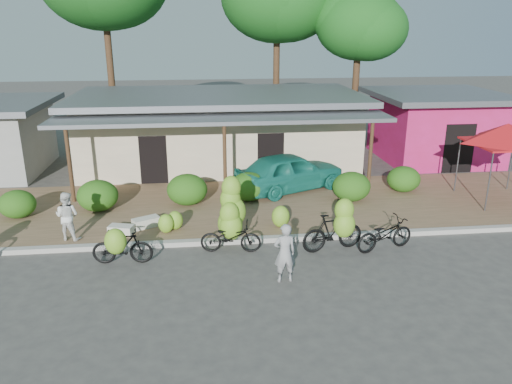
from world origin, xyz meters
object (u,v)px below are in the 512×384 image
sack_far (121,230)px  teal_van (290,172)px  red_canopy (507,134)px  bike_center (231,221)px  tree_near_right (355,23)px  sack_near (146,222)px  vendor (285,253)px  bike_right (336,229)px  bystander (67,216)px  bike_left (121,246)px  bike_far_right (385,234)px

sack_far → teal_van: size_ratio=0.17×
red_canopy → teal_van: bearing=165.5°
bike_center → teal_van: size_ratio=0.48×
tree_near_right → bike_center: size_ratio=3.78×
sack_near → vendor: bearing=-44.7°
bike_right → vendor: (-1.74, -1.53, 0.06)m
red_canopy → bystander: red_canopy is taller
tree_near_right → bike_left: size_ratio=4.77×
bike_left → bike_right: bearing=-84.2°
tree_near_right → bike_center: 15.89m
bike_center → red_canopy: bearing=-66.6°
bike_left → bike_far_right: bearing=-84.5°
bike_center → bike_right: bearing=-95.0°
bike_far_right → sack_near: (-7.11, 2.28, -0.22)m
sack_near → bystander: bearing=-161.9°
vendor → bike_left: bearing=-23.8°
bike_right → bike_far_right: (1.50, 0.01, -0.25)m
bike_left → vendor: size_ratio=1.07×
bike_far_right → bystander: size_ratio=1.33×
bike_center → sack_far: bearing=79.1°
bystander → teal_van: bearing=-135.6°
bike_right → sack_near: size_ratio=2.33×
bike_far_right → vendor: vendor is taller
vendor → bystander: 6.84m
red_canopy → bike_center: bearing=-164.1°
tree_near_right → bike_right: bearing=-108.0°
bike_center → bike_far_right: 4.53m
bike_center → teal_van: 5.49m
bike_center → vendor: bearing=-143.2°
sack_near → vendor: vendor is taller
bike_far_right → sack_near: bearing=55.3°
bike_right → bike_center: bearing=65.3°
bystander → teal_van: 8.45m
sack_far → bike_far_right: bearing=-12.7°
sack_near → bystander: 2.42m
red_canopy → bike_right: bearing=-153.7°
bike_center → bike_far_right: (4.47, -0.65, -0.34)m
bike_right → teal_van: size_ratio=0.45×
bystander → teal_van: size_ratio=0.34×
bike_left → bike_center: size_ratio=0.79×
bike_left → sack_far: 1.99m
red_canopy → vendor: (-8.89, -5.07, -1.82)m
bystander → teal_van: (7.49, 3.91, 0.01)m
bike_right → bike_far_right: 1.52m
vendor → teal_van: teal_van is taller
bike_far_right → teal_van: 5.79m
bike_far_right → red_canopy: bearing=-75.0°
red_canopy → bike_right: size_ratio=1.76×
bike_far_right → sack_far: 8.03m
bike_left → bystander: 2.51m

